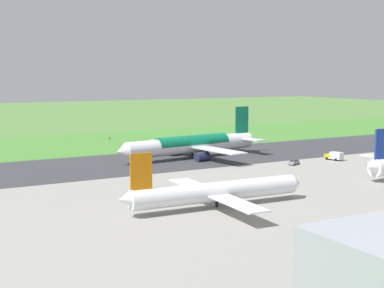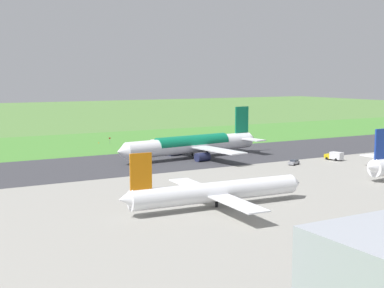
% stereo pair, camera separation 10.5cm
% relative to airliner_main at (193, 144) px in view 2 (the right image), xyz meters
% --- Properties ---
extents(ground_plane, '(800.00, 800.00, 0.00)m').
position_rel_airliner_main_xyz_m(ground_plane, '(10.71, 0.04, -4.35)').
color(ground_plane, '#547F3D').
extents(runway_asphalt, '(600.00, 39.80, 0.06)m').
position_rel_airliner_main_xyz_m(runway_asphalt, '(10.71, 0.04, -4.32)').
color(runway_asphalt, '#38383D').
rests_on(runway_asphalt, ground).
extents(apron_concrete, '(440.00, 110.00, 0.05)m').
position_rel_airliner_main_xyz_m(apron_concrete, '(10.71, 51.79, -4.33)').
color(apron_concrete, gray).
rests_on(apron_concrete, ground).
extents(grass_verge_foreground, '(600.00, 80.00, 0.04)m').
position_rel_airliner_main_xyz_m(grass_verge_foreground, '(10.71, -48.44, -4.33)').
color(grass_verge_foreground, '#478534').
rests_on(grass_verge_foreground, ground).
extents(airliner_main, '(54.13, 44.40, 15.88)m').
position_rel_airliner_main_xyz_m(airliner_main, '(0.00, 0.00, 0.00)').
color(airliner_main, white).
rests_on(airliner_main, ground).
extents(airliner_parked_mid, '(41.09, 33.60, 11.99)m').
position_rel_airliner_main_xyz_m(airliner_parked_mid, '(28.21, 59.03, -1.08)').
color(airliner_parked_mid, white).
rests_on(airliner_parked_mid, ground).
extents(service_truck_baggage, '(3.28, 6.12, 2.65)m').
position_rel_airliner_main_xyz_m(service_truck_baggage, '(-35.86, 26.29, -2.95)').
color(service_truck_baggage, gold).
rests_on(service_truck_baggage, ground).
extents(service_car_followme, '(4.57, 3.32, 1.62)m').
position_rel_airliner_main_xyz_m(service_car_followme, '(-19.22, 26.74, -3.51)').
color(service_car_followme, gray).
rests_on(service_car_followme, ground).
extents(no_stopping_sign, '(0.60, 0.10, 2.49)m').
position_rel_airliner_main_xyz_m(no_stopping_sign, '(10.51, -47.07, -2.87)').
color(no_stopping_sign, slate).
rests_on(no_stopping_sign, ground).
extents(traffic_cone_orange, '(0.40, 0.40, 0.55)m').
position_rel_airliner_main_xyz_m(traffic_cone_orange, '(13.80, -50.63, -4.08)').
color(traffic_cone_orange, orange).
rests_on(traffic_cone_orange, ground).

